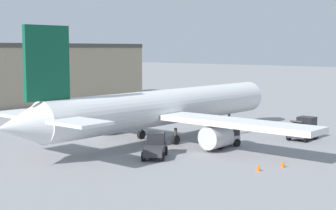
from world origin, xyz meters
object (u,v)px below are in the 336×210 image
object	(u,v)px
baggage_tug	(155,146)
ground_crew_worker	(239,125)
safety_cone_near	(258,168)
airplane	(162,108)
safety_cone_far	(283,164)
pushback_tug	(225,137)
belt_loader_truck	(304,129)

from	to	relation	value
baggage_tug	ground_crew_worker	bearing A→B (deg)	-30.89
ground_crew_worker	safety_cone_near	distance (m)	16.71
airplane	safety_cone_far	size ratio (longest dim) A/B	66.64
airplane	pushback_tug	bearing A→B (deg)	-74.18
ground_crew_worker	safety_cone_far	bearing A→B (deg)	-17.40
baggage_tug	safety_cone_far	xyz separation A→B (m)	(3.96, -9.73, -0.67)
ground_crew_worker	safety_cone_far	xyz separation A→B (m)	(-10.49, -11.41, -0.64)
ground_crew_worker	baggage_tug	size ratio (longest dim) A/B	0.46
belt_loader_truck	pushback_tug	world-z (taller)	belt_loader_truck
safety_cone_near	airplane	bearing A→B (deg)	73.02
baggage_tug	safety_cone_far	world-z (taller)	baggage_tug
baggage_tug	safety_cone_near	distance (m)	9.23
airplane	belt_loader_truck	xyz separation A→B (m)	(10.17, -9.89, -2.18)
ground_crew_worker	pushback_tug	distance (m)	7.24
belt_loader_truck	safety_cone_far	distance (m)	13.00
belt_loader_truck	safety_cone_near	xyz separation A→B (m)	(-14.41, -4.00, -0.78)
airplane	safety_cone_far	world-z (taller)	airplane
safety_cone_far	belt_loader_truck	bearing A→B (deg)	21.15
baggage_tug	belt_loader_truck	distance (m)	16.84
airplane	ground_crew_worker	distance (m)	9.41
safety_cone_near	safety_cone_far	distance (m)	2.40
ground_crew_worker	belt_loader_truck	bearing A→B (deg)	38.66
airplane	baggage_tug	bearing A→B (deg)	-142.55
belt_loader_truck	safety_cone_near	world-z (taller)	belt_loader_truck
airplane	baggage_tug	xyz separation A→B (m)	(-5.90, -4.84, -2.29)
airplane	belt_loader_truck	bearing A→B (deg)	-46.10
safety_cone_near	pushback_tug	bearing A→B (deg)	51.03
airplane	pushback_tug	world-z (taller)	airplane
airplane	pushback_tug	distance (m)	6.92
pushback_tug	safety_cone_near	bearing A→B (deg)	-117.88
safety_cone_far	safety_cone_near	bearing A→B (deg)	163.47
airplane	safety_cone_near	world-z (taller)	airplane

